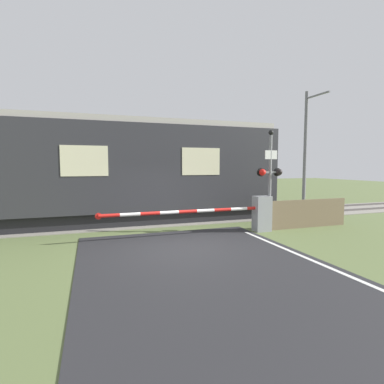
% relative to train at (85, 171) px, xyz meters
% --- Properties ---
extents(ground_plane, '(80.00, 80.00, 0.00)m').
position_rel_train_xyz_m(ground_plane, '(2.72, -4.46, -2.19)').
color(ground_plane, '#5B6B3D').
extents(track_bed, '(36.00, 3.20, 0.13)m').
position_rel_train_xyz_m(track_bed, '(2.72, 0.00, -2.17)').
color(track_bed, gray).
rests_on(track_bed, ground_plane).
extents(train, '(16.30, 2.75, 4.29)m').
position_rel_train_xyz_m(train, '(0.00, 0.00, 0.00)').
color(train, black).
rests_on(train, ground_plane).
extents(crossing_barrier, '(6.15, 0.44, 1.30)m').
position_rel_train_xyz_m(crossing_barrier, '(5.64, -3.38, -1.50)').
color(crossing_barrier, gray).
rests_on(crossing_barrier, ground_plane).
extents(signal_post, '(1.00, 0.26, 3.70)m').
position_rel_train_xyz_m(signal_post, '(6.39, -3.45, -0.09)').
color(signal_post, gray).
rests_on(signal_post, ground_plane).
extents(catenary_pole, '(0.20, 1.90, 6.82)m').
position_rel_train_xyz_m(catenary_pole, '(12.54, 2.14, 1.37)').
color(catenary_pole, slate).
rests_on(catenary_pole, ground_plane).
extents(roadside_fence, '(3.62, 0.06, 1.10)m').
position_rel_train_xyz_m(roadside_fence, '(8.15, -3.39, -1.64)').
color(roadside_fence, '#726047').
rests_on(roadside_fence, ground_plane).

